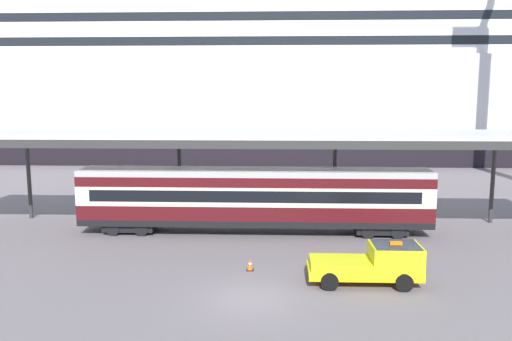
{
  "coord_description": "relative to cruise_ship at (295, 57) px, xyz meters",
  "views": [
    {
      "loc": [
        1.08,
        -21.19,
        8.7
      ],
      "look_at": [
        -0.1,
        7.58,
        4.5
      ],
      "focal_mm": 36.05,
      "sensor_mm": 36.0,
      "label": 1
    }
  ],
  "objects": [
    {
      "name": "ground_plane",
      "position": [
        -3.51,
        -53.8,
        -14.18
      ],
      "size": [
        400.0,
        400.0,
        0.0
      ],
      "primitive_type": "plane",
      "color": "slate"
    },
    {
      "name": "cruise_ship",
      "position": [
        0.0,
        0.0,
        0.0
      ],
      "size": [
        166.01,
        24.27,
        40.74
      ],
      "color": "black",
      "rests_on": "ground"
    },
    {
      "name": "platform_canopy",
      "position": [
        -3.85,
        -42.57,
        -7.99
      ],
      "size": [
        43.24,
        6.46,
        6.41
      ],
      "color": "silver",
      "rests_on": "ground"
    },
    {
      "name": "train_carriage",
      "position": [
        -3.85,
        -42.97,
        -11.87
      ],
      "size": [
        22.05,
        2.81,
        4.11
      ],
      "color": "black",
      "rests_on": "ground"
    },
    {
      "name": "service_truck",
      "position": [
        2.16,
        -51.72,
        -13.19
      ],
      "size": [
        5.21,
        2.26,
        2.02
      ],
      "color": "yellow",
      "rests_on": "ground"
    },
    {
      "name": "traffic_cone_near",
      "position": [
        3.0,
        -47.09,
        -13.82
      ],
      "size": [
        0.36,
        0.36,
        0.73
      ],
      "color": "black",
      "rests_on": "ground"
    },
    {
      "name": "traffic_cone_mid",
      "position": [
        -3.75,
        -50.18,
        -13.89
      ],
      "size": [
        0.36,
        0.36,
        0.6
      ],
      "color": "black",
      "rests_on": "ground"
    },
    {
      "name": "traffic_cone_far",
      "position": [
        5.21,
        -48.03,
        -13.83
      ],
      "size": [
        0.36,
        0.36,
        0.7
      ],
      "color": "black",
      "rests_on": "ground"
    },
    {
      "name": "quay_bollard",
      "position": [
        4.78,
        -49.69,
        -13.66
      ],
      "size": [
        0.48,
        0.48,
        0.96
      ],
      "color": "black",
      "rests_on": "ground"
    }
  ]
}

